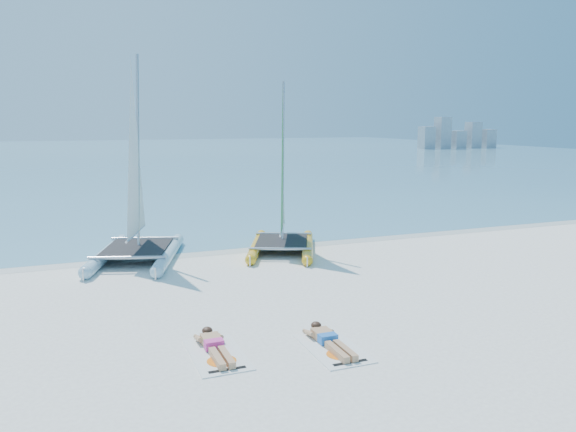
% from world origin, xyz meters
% --- Properties ---
extents(ground, '(140.00, 140.00, 0.00)m').
position_xyz_m(ground, '(0.00, 0.00, 0.00)').
color(ground, white).
rests_on(ground, ground).
extents(sea, '(140.00, 115.00, 0.01)m').
position_xyz_m(sea, '(0.00, 63.00, 0.01)').
color(sea, '#7BBCCD').
rests_on(sea, ground).
extents(wet_sand_strip, '(140.00, 1.40, 0.01)m').
position_xyz_m(wet_sand_strip, '(0.00, 5.50, 0.00)').
color(wet_sand_strip, silver).
rests_on(wet_sand_strip, ground).
extents(distant_skyline, '(14.00, 2.00, 5.00)m').
position_xyz_m(distant_skyline, '(53.71, 62.00, 1.94)').
color(distant_skyline, '#9EA6AE').
rests_on(distant_skyline, ground).
extents(catamaran_blue, '(3.84, 5.52, 6.85)m').
position_xyz_m(catamaran_blue, '(-2.77, 5.22, 2.05)').
color(catamaran_blue, '#A7CBDB').
rests_on(catamaran_blue, ground).
extents(catamaran_yellow, '(3.71, 4.90, 6.04)m').
position_xyz_m(catamaran_yellow, '(2.19, 4.98, 1.90)').
color(catamaran_yellow, yellow).
rests_on(catamaran_yellow, ground).
extents(towel_a, '(1.00, 1.85, 0.02)m').
position_xyz_m(towel_a, '(-2.23, -3.12, 0.01)').
color(towel_a, white).
rests_on(towel_a, ground).
extents(sunbather_a, '(0.37, 1.73, 0.26)m').
position_xyz_m(sunbather_a, '(-2.23, -2.93, 0.12)').
color(sunbather_a, tan).
rests_on(sunbather_a, towel_a).
extents(towel_b, '(1.00, 1.85, 0.02)m').
position_xyz_m(towel_b, '(-0.02, -3.65, 0.01)').
color(towel_b, white).
rests_on(towel_b, ground).
extents(sunbather_b, '(0.37, 1.73, 0.26)m').
position_xyz_m(sunbather_b, '(-0.02, -3.46, 0.12)').
color(sunbather_b, tan).
rests_on(sunbather_b, towel_b).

